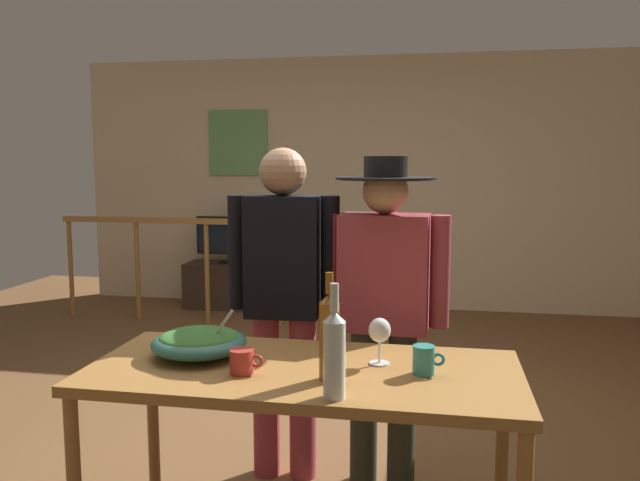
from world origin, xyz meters
The scene contains 15 objects.
ground_plane centered at (0.00, 0.00, 0.00)m, with size 8.58×8.58×0.00m, color brown.
back_wall centered at (0.00, 3.30, 1.30)m, with size 6.02×0.10×2.60m, color beige.
framed_picture centered at (-1.32, 3.24, 1.72)m, with size 0.65×0.03×0.69m, color #67A85E.
stair_railing centered at (-0.85, 2.30, 0.66)m, with size 2.92×0.10×1.05m.
tv_console centered at (-1.35, 2.95, 0.23)m, with size 0.90×0.40×0.47m, color #38281E.
flat_screen_tv centered at (-1.35, 2.92, 0.76)m, with size 0.66×0.12×0.49m.
serving_table centered at (0.31, -1.13, 0.71)m, with size 1.58×0.71×0.79m.
salad_bowl centered at (-0.12, -1.06, 0.84)m, with size 0.37×0.37×0.19m.
wine_glass centered at (0.58, -1.04, 0.91)m, with size 0.08×0.08×0.18m.
wine_bottle_amber centered at (0.43, -1.24, 0.94)m, with size 0.07×0.07×0.38m.
wine_bottle_clear centered at (0.47, -1.41, 0.94)m, with size 0.07×0.07×0.37m.
mug_teal centered at (0.75, -1.13, 0.84)m, with size 0.11×0.08×0.10m.
mug_red centered at (0.11, -1.24, 0.83)m, with size 0.12×0.09×0.09m.
person_standing_left centered at (0.07, -0.45, 0.93)m, with size 0.53×0.24×1.60m.
person_standing_right centered at (0.55, -0.45, 0.92)m, with size 0.59×0.45×1.56m.
Camera 1 is at (0.78, -3.34, 1.54)m, focal length 35.75 mm.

